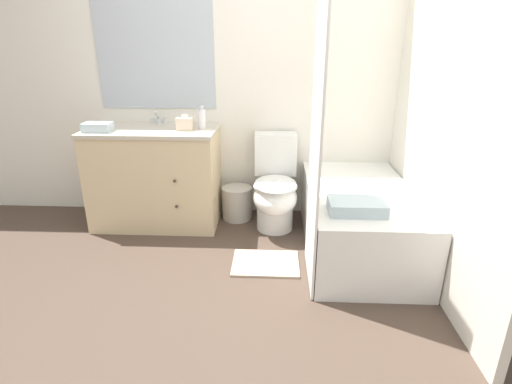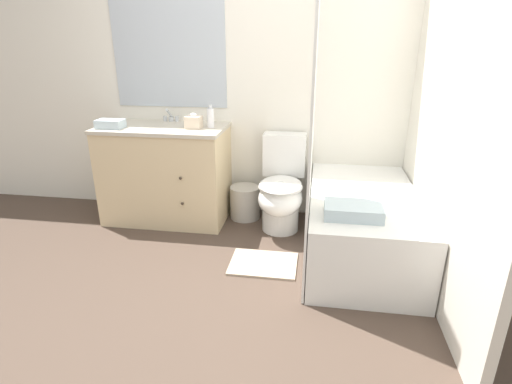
{
  "view_description": "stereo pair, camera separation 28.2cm",
  "coord_description": "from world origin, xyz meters",
  "px_view_note": "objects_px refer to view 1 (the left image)",
  "views": [
    {
      "loc": [
        0.26,
        -1.95,
        1.51
      ],
      "look_at": [
        0.13,
        0.68,
        0.5
      ],
      "focal_mm": 28.0,
      "sensor_mm": 36.0,
      "label": 1
    },
    {
      "loc": [
        0.54,
        -1.93,
        1.51
      ],
      "look_at": [
        0.13,
        0.68,
        0.5
      ],
      "focal_mm": 28.0,
      "sensor_mm": 36.0,
      "label": 2
    }
  ],
  "objects_px": {
    "bathtub": "(358,219)",
    "bath_mat": "(266,263)",
    "wastebasket": "(237,203)",
    "sink_faucet": "(158,119)",
    "toilet": "(275,189)",
    "tissue_box": "(185,123)",
    "vanity_cabinet": "(156,175)",
    "soap_dispenser": "(202,118)",
    "hand_towel_folded": "(97,127)",
    "bath_towel_folded": "(357,206)"
  },
  "relations": [
    {
      "from": "vanity_cabinet",
      "to": "wastebasket",
      "type": "relative_size",
      "value": 3.64
    },
    {
      "from": "toilet",
      "to": "bath_towel_folded",
      "type": "height_order",
      "value": "toilet"
    },
    {
      "from": "hand_towel_folded",
      "to": "sink_faucet",
      "type": "bearing_deg",
      "value": 42.52
    },
    {
      "from": "bath_towel_folded",
      "to": "vanity_cabinet",
      "type": "bearing_deg",
      "value": 151.41
    },
    {
      "from": "wastebasket",
      "to": "hand_towel_folded",
      "type": "bearing_deg",
      "value": -167.03
    },
    {
      "from": "soap_dispenser",
      "to": "bath_towel_folded",
      "type": "height_order",
      "value": "soap_dispenser"
    },
    {
      "from": "wastebasket",
      "to": "bath_mat",
      "type": "xyz_separation_m",
      "value": [
        0.28,
        -0.79,
        -0.14
      ]
    },
    {
      "from": "sink_faucet",
      "to": "hand_towel_folded",
      "type": "height_order",
      "value": "sink_faucet"
    },
    {
      "from": "hand_towel_folded",
      "to": "bath_mat",
      "type": "xyz_separation_m",
      "value": [
        1.34,
        -0.55,
        -0.86
      ]
    },
    {
      "from": "tissue_box",
      "to": "soap_dispenser",
      "type": "distance_m",
      "value": 0.14
    },
    {
      "from": "hand_towel_folded",
      "to": "bath_towel_folded",
      "type": "distance_m",
      "value": 2.07
    },
    {
      "from": "bathtub",
      "to": "tissue_box",
      "type": "distance_m",
      "value": 1.54
    },
    {
      "from": "toilet",
      "to": "tissue_box",
      "type": "relative_size",
      "value": 6.03
    },
    {
      "from": "bathtub",
      "to": "soap_dispenser",
      "type": "xyz_separation_m",
      "value": [
        -1.23,
        0.42,
        0.67
      ]
    },
    {
      "from": "wastebasket",
      "to": "bath_mat",
      "type": "distance_m",
      "value": 0.85
    },
    {
      "from": "tissue_box",
      "to": "bath_mat",
      "type": "relative_size",
      "value": 0.27
    },
    {
      "from": "sink_faucet",
      "to": "hand_towel_folded",
      "type": "xyz_separation_m",
      "value": [
        -0.38,
        -0.35,
        -0.0
      ]
    },
    {
      "from": "hand_towel_folded",
      "to": "bathtub",
      "type": "bearing_deg",
      "value": -7.56
    },
    {
      "from": "bath_mat",
      "to": "bathtub",
      "type": "bearing_deg",
      "value": 21.9
    },
    {
      "from": "soap_dispenser",
      "to": "bath_mat",
      "type": "relative_size",
      "value": 0.39
    },
    {
      "from": "soap_dispenser",
      "to": "toilet",
      "type": "bearing_deg",
      "value": -6.78
    },
    {
      "from": "toilet",
      "to": "bath_mat",
      "type": "distance_m",
      "value": 0.71
    },
    {
      "from": "tissue_box",
      "to": "hand_towel_folded",
      "type": "relative_size",
      "value": 0.59
    },
    {
      "from": "vanity_cabinet",
      "to": "bath_mat",
      "type": "distance_m",
      "value": 1.25
    },
    {
      "from": "vanity_cabinet",
      "to": "sink_faucet",
      "type": "xyz_separation_m",
      "value": [
        -0.0,
        0.21,
        0.44
      ]
    },
    {
      "from": "bathtub",
      "to": "bath_mat",
      "type": "distance_m",
      "value": 0.78
    },
    {
      "from": "sink_faucet",
      "to": "bath_towel_folded",
      "type": "bearing_deg",
      "value": -34.2
    },
    {
      "from": "bathtub",
      "to": "wastebasket",
      "type": "distance_m",
      "value": 1.1
    },
    {
      "from": "tissue_box",
      "to": "bath_towel_folded",
      "type": "height_order",
      "value": "tissue_box"
    },
    {
      "from": "hand_towel_folded",
      "to": "bath_towel_folded",
      "type": "xyz_separation_m",
      "value": [
        1.92,
        -0.69,
        -0.34
      ]
    },
    {
      "from": "vanity_cabinet",
      "to": "toilet",
      "type": "height_order",
      "value": "vanity_cabinet"
    },
    {
      "from": "vanity_cabinet",
      "to": "sink_faucet",
      "type": "distance_m",
      "value": 0.49
    },
    {
      "from": "toilet",
      "to": "bath_mat",
      "type": "height_order",
      "value": "toilet"
    },
    {
      "from": "sink_faucet",
      "to": "toilet",
      "type": "xyz_separation_m",
      "value": [
        1.02,
        -0.27,
        -0.53
      ]
    },
    {
      "from": "wastebasket",
      "to": "bath_mat",
      "type": "height_order",
      "value": "wastebasket"
    },
    {
      "from": "tissue_box",
      "to": "bath_mat",
      "type": "xyz_separation_m",
      "value": [
        0.67,
        -0.65,
        -0.88
      ]
    },
    {
      "from": "sink_faucet",
      "to": "soap_dispenser",
      "type": "distance_m",
      "value": 0.46
    },
    {
      "from": "toilet",
      "to": "wastebasket",
      "type": "height_order",
      "value": "toilet"
    },
    {
      "from": "wastebasket",
      "to": "tissue_box",
      "type": "bearing_deg",
      "value": -159.54
    },
    {
      "from": "wastebasket",
      "to": "soap_dispenser",
      "type": "distance_m",
      "value": 0.82
    },
    {
      "from": "bathtub",
      "to": "bath_mat",
      "type": "bearing_deg",
      "value": -158.1
    },
    {
      "from": "sink_faucet",
      "to": "bath_towel_folded",
      "type": "relative_size",
      "value": 0.4
    },
    {
      "from": "wastebasket",
      "to": "bath_towel_folded",
      "type": "bearing_deg",
      "value": -47.63
    },
    {
      "from": "hand_towel_folded",
      "to": "bath_mat",
      "type": "height_order",
      "value": "hand_towel_folded"
    },
    {
      "from": "vanity_cabinet",
      "to": "bath_mat",
      "type": "xyz_separation_m",
      "value": [
        0.96,
        -0.69,
        -0.42
      ]
    },
    {
      "from": "vanity_cabinet",
      "to": "bathtub",
      "type": "distance_m",
      "value": 1.71
    },
    {
      "from": "vanity_cabinet",
      "to": "tissue_box",
      "type": "distance_m",
      "value": 0.55
    },
    {
      "from": "vanity_cabinet",
      "to": "bathtub",
      "type": "bearing_deg",
      "value": -14.19
    },
    {
      "from": "sink_faucet",
      "to": "bathtub",
      "type": "bearing_deg",
      "value": -20.72
    },
    {
      "from": "vanity_cabinet",
      "to": "soap_dispenser",
      "type": "distance_m",
      "value": 0.64
    }
  ]
}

